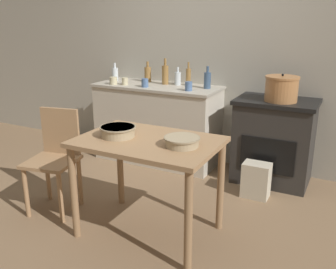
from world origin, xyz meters
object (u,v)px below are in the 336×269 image
object	(u,v)px
bottle_left	(165,74)
bottle_center	(178,78)
cup_right	(145,83)
chair	(55,156)
bottle_center_right	(188,76)
bottle_far_left	(207,80)
cup_far_right	(125,81)
stove	(274,141)
work_table	(148,155)
flour_sack	(256,180)
cup_mid_right	(189,86)
mixing_bowl_large	(118,131)
bottle_mid_left	(115,74)
stock_pot	(282,89)
cup_end_right	(113,81)
mixing_bowl_small	(182,141)
bottle_center_left	(148,74)

from	to	relation	value
bottle_left	bottle_center	world-z (taller)	bottle_left
cup_right	chair	bearing A→B (deg)	-97.68
bottle_center_right	bottle_far_left	bearing A→B (deg)	-17.81
cup_far_right	stove	bearing A→B (deg)	6.04
work_table	cup_right	xyz separation A→B (m)	(-0.77, 1.26, 0.30)
flour_sack	bottle_far_left	bearing A→B (deg)	145.42
bottle_center_right	chair	bearing A→B (deg)	-109.17
flour_sack	cup_mid_right	bearing A→B (deg)	161.56
flour_sack	cup_far_right	distance (m)	1.84
mixing_bowl_large	bottle_mid_left	world-z (taller)	bottle_mid_left
bottle_left	bottle_mid_left	size ratio (longest dim) A/B	1.38
bottle_mid_left	chair	bearing A→B (deg)	-75.80
stock_pot	bottle_left	distance (m)	1.34
work_table	cup_far_right	world-z (taller)	cup_far_right
bottle_center_right	work_table	bearing A→B (deg)	-76.35
bottle_mid_left	cup_end_right	size ratio (longest dim) A/B	2.49
stove	bottle_left	bearing A→B (deg)	176.91
flour_sack	bottle_mid_left	xyz separation A→B (m)	(-1.91, 0.47, 0.82)
bottle_far_left	cup_far_right	size ratio (longest dim) A/B	2.90
bottle_far_left	cup_far_right	bearing A→B (deg)	-166.49
bottle_far_left	bottle_left	bearing A→B (deg)	177.06
bottle_left	cup_far_right	size ratio (longest dim) A/B	3.57
bottle_left	mixing_bowl_small	bearing A→B (deg)	-58.70
chair	mixing_bowl_small	distance (m)	1.27
bottle_mid_left	bottle_center_left	xyz separation A→B (m)	(0.40, 0.11, 0.01)
bottle_left	bottle_center_left	world-z (taller)	bottle_left
stock_pot	bottle_far_left	bearing A→B (deg)	172.41
mixing_bowl_small	bottle_far_left	size ratio (longest dim) A/B	1.07
chair	mixing_bowl_large	bearing A→B (deg)	-13.78
cup_far_right	bottle_mid_left	bearing A→B (deg)	143.98
mixing_bowl_small	bottle_center	world-z (taller)	bottle_center
bottle_far_left	bottle_left	world-z (taller)	bottle_left
cup_mid_right	cup_end_right	xyz separation A→B (m)	(-0.93, -0.04, -0.01)
bottle_left	bottle_mid_left	xyz separation A→B (m)	(-0.66, -0.05, -0.03)
stove	bottle_left	size ratio (longest dim) A/B	2.95
stock_pot	mixing_bowl_small	world-z (taller)	stock_pot
mixing_bowl_large	cup_right	world-z (taller)	cup_right
bottle_far_left	cup_right	world-z (taller)	bottle_far_left
chair	mixing_bowl_small	world-z (taller)	chair
cup_far_right	bottle_center_right	bearing A→B (deg)	25.01
mixing_bowl_small	stock_pot	bearing A→B (deg)	74.18
stock_pot	mixing_bowl_large	bearing A→B (deg)	-123.12
flour_sack	stock_pot	bearing A→B (deg)	77.10
bottle_mid_left	cup_right	size ratio (longest dim) A/B	2.30
stove	mixing_bowl_large	distance (m)	1.78
stove	chair	bearing A→B (deg)	-137.26
flour_sack	cup_right	distance (m)	1.60
cup_mid_right	bottle_center	bearing A→B (deg)	134.14
mixing_bowl_small	cup_end_right	bearing A→B (deg)	139.22
chair	cup_far_right	size ratio (longest dim) A/B	10.80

